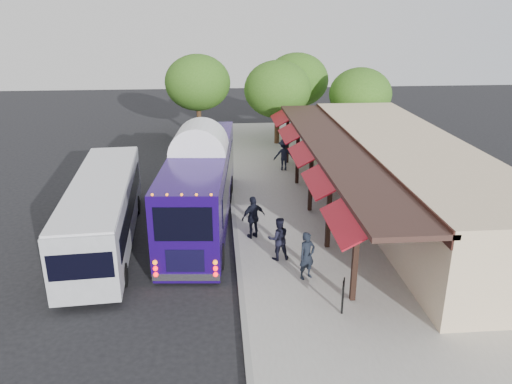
# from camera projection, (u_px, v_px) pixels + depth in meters

# --- Properties ---
(ground) EXTENTS (90.00, 90.00, 0.00)m
(ground) POSITION_uv_depth(u_px,v_px,m) (236.00, 255.00, 20.50)
(ground) COLOR black
(ground) RESTS_ON ground
(sidewalk) EXTENTS (10.00, 40.00, 0.15)m
(sidewalk) POSITION_uv_depth(u_px,v_px,m) (334.00, 212.00, 24.59)
(sidewalk) COLOR #9E9B93
(sidewalk) RESTS_ON ground
(curb) EXTENTS (0.20, 40.00, 0.16)m
(curb) POSITION_uv_depth(u_px,v_px,m) (234.00, 215.00, 24.21)
(curb) COLOR gray
(curb) RESTS_ON ground
(station_shelter) EXTENTS (8.15, 20.00, 3.60)m
(station_shelter) POSITION_uv_depth(u_px,v_px,m) (404.00, 176.00, 24.23)
(station_shelter) COLOR #C8B28B
(station_shelter) RESTS_ON ground
(coach_bus) EXTENTS (3.41, 11.98, 3.79)m
(coach_bus) POSITION_uv_depth(u_px,v_px,m) (201.00, 181.00, 22.91)
(coach_bus) COLOR #1D0759
(coach_bus) RESTS_ON ground
(city_bus) EXTENTS (3.06, 10.79, 2.86)m
(city_bus) POSITION_uv_depth(u_px,v_px,m) (103.00, 209.00, 20.95)
(city_bus) COLOR #93979B
(city_bus) RESTS_ON ground
(ped_a) EXTENTS (0.79, 0.69, 1.81)m
(ped_a) POSITION_uv_depth(u_px,v_px,m) (307.00, 256.00, 18.16)
(ped_a) COLOR black
(ped_a) RESTS_ON sidewalk
(ped_b) EXTENTS (0.92, 0.75, 1.76)m
(ped_b) POSITION_uv_depth(u_px,v_px,m) (278.00, 239.00, 19.55)
(ped_b) COLOR black
(ped_b) RESTS_ON sidewalk
(ped_c) EXTENTS (1.20, 0.89, 1.89)m
(ped_c) POSITION_uv_depth(u_px,v_px,m) (253.00, 217.00, 21.38)
(ped_c) COLOR black
(ped_c) RESTS_ON sidewalk
(ped_d) EXTENTS (1.26, 0.75, 1.93)m
(ped_d) POSITION_uv_depth(u_px,v_px,m) (284.00, 155.00, 30.38)
(ped_d) COLOR black
(ped_d) RESTS_ON sidewalk
(sign_board) EXTENTS (0.22, 0.53, 1.19)m
(sign_board) POSITION_uv_depth(u_px,v_px,m) (343.00, 292.00, 16.03)
(sign_board) COLOR black
(sign_board) RESTS_ON sidewalk
(tree_left) EXTENTS (4.77, 4.77, 6.11)m
(tree_left) POSITION_uv_depth(u_px,v_px,m) (277.00, 89.00, 35.39)
(tree_left) COLOR #382314
(tree_left) RESTS_ON ground
(tree_mid) EXTENTS (4.93, 4.93, 6.31)m
(tree_mid) POSITION_uv_depth(u_px,v_px,m) (297.00, 80.00, 38.93)
(tree_mid) COLOR #382314
(tree_mid) RESTS_ON ground
(tree_right) EXTENTS (4.40, 4.40, 5.64)m
(tree_right) POSITION_uv_depth(u_px,v_px,m) (360.00, 94.00, 35.27)
(tree_right) COLOR #382314
(tree_right) RESTS_ON ground
(tree_far) EXTENTS (4.94, 4.94, 6.33)m
(tree_far) POSITION_uv_depth(u_px,v_px,m) (198.00, 83.00, 37.54)
(tree_far) COLOR #382314
(tree_far) RESTS_ON ground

